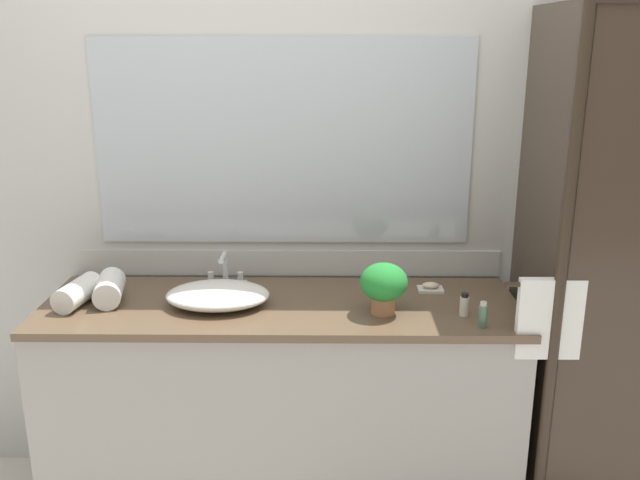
% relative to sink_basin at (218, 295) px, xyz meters
% --- Properties ---
extents(wall_back_with_mirror, '(4.40, 0.06, 2.60)m').
position_rel_sink_basin_xyz_m(wall_back_with_mirror, '(0.23, 0.36, 0.36)').
color(wall_back_with_mirror, silver).
rests_on(wall_back_with_mirror, ground_plane).
extents(vanity_cabinet, '(1.80, 0.58, 0.90)m').
position_rel_sink_basin_xyz_m(vanity_cabinet, '(0.23, 0.03, -0.49)').
color(vanity_cabinet, '#9E9993').
rests_on(vanity_cabinet, ground_plane).
extents(sink_basin, '(0.39, 0.29, 0.08)m').
position_rel_sink_basin_xyz_m(sink_basin, '(0.00, 0.00, 0.00)').
color(sink_basin, white).
rests_on(sink_basin, vanity_cabinet).
extents(faucet, '(0.17, 0.12, 0.15)m').
position_rel_sink_basin_xyz_m(faucet, '(-0.00, 0.20, 0.01)').
color(faucet, silver).
rests_on(faucet, vanity_cabinet).
extents(potted_plant, '(0.17, 0.17, 0.19)m').
position_rel_sink_basin_xyz_m(potted_plant, '(0.61, -0.08, 0.07)').
color(potted_plant, '#B77A51').
rests_on(potted_plant, vanity_cabinet).
extents(soap_dish, '(0.10, 0.07, 0.04)m').
position_rel_sink_basin_xyz_m(soap_dish, '(0.82, 0.15, -0.02)').
color(soap_dish, silver).
rests_on(soap_dish, vanity_cabinet).
extents(amenity_bottle_conditioner, '(0.03, 0.03, 0.09)m').
position_rel_sink_basin_xyz_m(amenity_bottle_conditioner, '(0.91, -0.09, 0.00)').
color(amenity_bottle_conditioner, silver).
rests_on(amenity_bottle_conditioner, vanity_cabinet).
extents(amenity_bottle_body_wash, '(0.03, 0.03, 0.09)m').
position_rel_sink_basin_xyz_m(amenity_bottle_body_wash, '(0.95, -0.19, 0.01)').
color(amenity_bottle_body_wash, '#4C7056').
rests_on(amenity_bottle_body_wash, vanity_cabinet).
extents(rolled_towel_near_edge, '(0.13, 0.23, 0.09)m').
position_rel_sink_basin_xyz_m(rolled_towel_near_edge, '(-0.53, -0.00, 0.01)').
color(rolled_towel_near_edge, white).
rests_on(rolled_towel_near_edge, vanity_cabinet).
extents(rolled_towel_middle, '(0.14, 0.22, 0.10)m').
position_rel_sink_basin_xyz_m(rolled_towel_middle, '(-0.42, 0.03, 0.01)').
color(rolled_towel_middle, white).
rests_on(rolled_towel_middle, vanity_cabinet).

